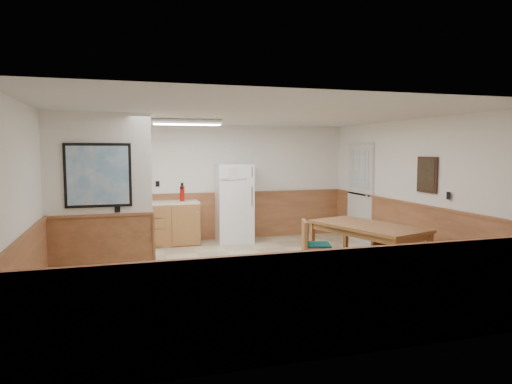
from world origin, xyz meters
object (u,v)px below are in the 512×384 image
object	(u,v)px
dining_table	(367,230)
fire_extinguisher	(182,193)
dining_chair	(311,243)
soap_bottle	(105,199)
refrigerator	(234,203)
dining_bench	(411,246)

from	to	relation	value
dining_table	fire_extinguisher	world-z (taller)	fire_extinguisher
dining_chair	soap_bottle	size ratio (longest dim) A/B	4.45
refrigerator	dining_chair	bearing A→B (deg)	-75.99
refrigerator	soap_bottle	bearing A→B (deg)	-179.19
dining_chair	refrigerator	bearing A→B (deg)	117.49
dining_table	dining_chair	size ratio (longest dim) A/B	2.45
fire_extinguisher	dining_table	bearing A→B (deg)	-68.94
dining_bench	soap_bottle	size ratio (longest dim) A/B	8.56
fire_extinguisher	soap_bottle	bearing A→B (deg)	159.09
dining_chair	soap_bottle	bearing A→B (deg)	153.65
refrigerator	fire_extinguisher	bearing A→B (deg)	178.80
soap_bottle	dining_table	bearing A→B (deg)	-35.84
refrigerator	dining_bench	xyz separation A→B (m)	(2.39, -2.85, -0.49)
dining_table	soap_bottle	xyz separation A→B (m)	(-4.13, 2.99, 0.34)
refrigerator	fire_extinguisher	world-z (taller)	refrigerator
dining_bench	soap_bottle	bearing A→B (deg)	136.74
fire_extinguisher	soap_bottle	world-z (taller)	fire_extinguisher
refrigerator	dining_table	bearing A→B (deg)	-59.34
dining_bench	fire_extinguisher	size ratio (longest dim) A/B	4.27
dining_chair	dining_table	bearing A→B (deg)	12.77
dining_chair	fire_extinguisher	distance (m)	3.39
dining_chair	fire_extinguisher	xyz separation A→B (m)	(-1.65, 2.91, 0.57)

